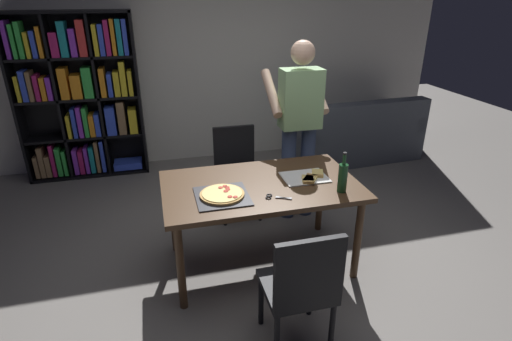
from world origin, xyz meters
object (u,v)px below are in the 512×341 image
object	(u,v)px
dining_table	(261,193)
couch	(356,137)
wine_bottle	(343,177)
bookshelf	(81,97)
chair_far_side	(236,166)
kitchen_scissors	(274,197)
person_serving_pizza	(299,122)
chair_near_camera	(302,285)
pepperoni_pizza_on_tray	(222,195)

from	to	relation	value
dining_table	couch	bearing A→B (deg)	46.22
wine_bottle	bookshelf	bearing A→B (deg)	128.87
chair_far_side	kitchen_scissors	size ratio (longest dim) A/B	4.61
person_serving_pizza	chair_far_side	bearing A→B (deg)	159.03
dining_table	chair_near_camera	size ratio (longest dim) A/B	1.71
chair_near_camera	chair_far_side	xyz separation A→B (m)	(0.00, 1.88, 0.00)
pepperoni_pizza_on_tray	kitchen_scissors	size ratio (longest dim) A/B	2.00
kitchen_scissors	wine_bottle	bearing A→B (deg)	-3.40
wine_bottle	kitchen_scissors	bearing A→B (deg)	176.60
bookshelf	pepperoni_pizza_on_tray	world-z (taller)	bookshelf
dining_table	pepperoni_pizza_on_tray	size ratio (longest dim) A/B	3.94
chair_near_camera	couch	distance (m)	3.50
wine_bottle	kitchen_scissors	distance (m)	0.54
chair_near_camera	bookshelf	bearing A→B (deg)	115.52
chair_far_side	bookshelf	world-z (taller)	bookshelf
pepperoni_pizza_on_tray	person_serving_pizza	bearing A→B (deg)	43.42
chair_near_camera	pepperoni_pizza_on_tray	bearing A→B (deg)	112.61
chair_near_camera	kitchen_scissors	size ratio (longest dim) A/B	4.61
couch	kitchen_scissors	distance (m)	2.95
kitchen_scissors	person_serving_pizza	bearing A→B (deg)	60.82
bookshelf	pepperoni_pizza_on_tray	bearing A→B (deg)	-63.58
pepperoni_pizza_on_tray	wine_bottle	world-z (taller)	wine_bottle
chair_far_side	pepperoni_pizza_on_tray	size ratio (longest dim) A/B	2.31
chair_far_side	pepperoni_pizza_on_tray	distance (m)	1.16
chair_far_side	person_serving_pizza	distance (m)	0.78
person_serving_pizza	pepperoni_pizza_on_tray	bearing A→B (deg)	-136.58
bookshelf	chair_far_side	bearing A→B (deg)	-42.15
couch	wine_bottle	xyz separation A→B (m)	(-1.35, -2.27, 0.57)
chair_near_camera	dining_table	bearing A→B (deg)	90.00
chair_far_side	kitchen_scissors	bearing A→B (deg)	-88.40
chair_far_side	person_serving_pizza	bearing A→B (deg)	-20.97
bookshelf	kitchen_scissors	distance (m)	3.08
couch	bookshelf	world-z (taller)	bookshelf
chair_near_camera	wine_bottle	world-z (taller)	wine_bottle
pepperoni_pizza_on_tray	dining_table	bearing A→B (deg)	22.71
dining_table	wine_bottle	size ratio (longest dim) A/B	4.86
couch	wine_bottle	world-z (taller)	wine_bottle
couch	wine_bottle	bearing A→B (deg)	-120.73
bookshelf	kitchen_scissors	xyz separation A→B (m)	(1.61, -2.62, -0.23)
chair_far_side	pepperoni_pizza_on_tray	world-z (taller)	chair_far_side
dining_table	kitchen_scissors	size ratio (longest dim) A/B	7.86
dining_table	wine_bottle	bearing A→B (deg)	-26.77
couch	bookshelf	distance (m)	3.57
chair_far_side	person_serving_pizza	world-z (taller)	person_serving_pizza
bookshelf	kitchen_scissors	size ratio (longest dim) A/B	9.98
chair_near_camera	couch	bearing A→B (deg)	56.96
dining_table	person_serving_pizza	world-z (taller)	person_serving_pizza
bookshelf	person_serving_pizza	size ratio (longest dim) A/B	1.11
pepperoni_pizza_on_tray	kitchen_scissors	bearing A→B (deg)	-16.70
bookshelf	pepperoni_pizza_on_tray	xyz separation A→B (m)	(1.25, -2.51, -0.22)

